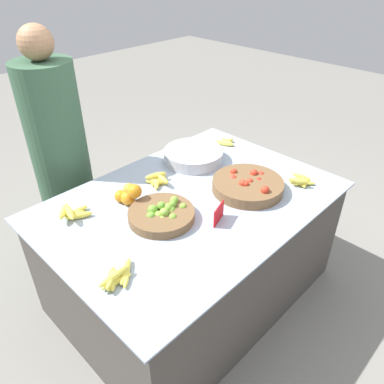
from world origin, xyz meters
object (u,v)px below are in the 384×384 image
(lime_bowl, at_px, (162,214))
(price_sign, at_px, (219,214))
(vendor_person, at_px, (62,165))
(metal_bowl, at_px, (193,155))
(tomato_basket, at_px, (248,185))

(lime_bowl, xyz_separation_m, price_sign, (0.19, -0.23, 0.02))
(vendor_person, bearing_deg, metal_bowl, -42.35)
(lime_bowl, height_order, metal_bowl, lime_bowl)
(metal_bowl, distance_m, price_sign, 0.67)
(tomato_basket, height_order, vendor_person, vendor_person)
(metal_bowl, height_order, price_sign, price_sign)
(lime_bowl, xyz_separation_m, tomato_basket, (0.54, -0.15, 0.00))
(lime_bowl, distance_m, metal_bowl, 0.66)
(tomato_basket, distance_m, metal_bowl, 0.48)
(tomato_basket, bearing_deg, price_sign, -167.42)
(lime_bowl, relative_size, metal_bowl, 0.89)
(lime_bowl, xyz_separation_m, vendor_person, (-0.07, 0.91, -0.03))
(metal_bowl, bearing_deg, lime_bowl, -150.03)
(lime_bowl, height_order, vendor_person, vendor_person)
(lime_bowl, bearing_deg, metal_bowl, 29.97)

